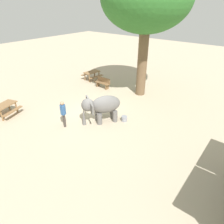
% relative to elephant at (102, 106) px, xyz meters
% --- Properties ---
extents(ground_plane, '(60.00, 60.00, 0.00)m').
position_rel_elephant_xyz_m(ground_plane, '(-0.13, -0.87, -1.07)').
color(ground_plane, '#BAA88C').
extents(elephant, '(2.30, 2.10, 1.68)m').
position_rel_elephant_xyz_m(elephant, '(0.00, 0.00, 0.00)').
color(elephant, slate).
rests_on(elephant, ground_plane).
extents(person_handler, '(0.35, 0.42, 1.62)m').
position_rel_elephant_xyz_m(person_handler, '(1.79, -1.40, -0.12)').
color(person_handler, '#3F3833').
rests_on(person_handler, ground_plane).
extents(wooden_bench, '(0.44, 1.41, 0.88)m').
position_rel_elephant_xyz_m(wooden_bench, '(-4.19, -3.58, -0.60)').
color(wooden_bench, brown).
rests_on(wooden_bench, ground_plane).
extents(picnic_table_near, '(1.88, 1.87, 0.78)m').
position_rel_elephant_xyz_m(picnic_table_near, '(3.36, -5.36, -0.48)').
color(picnic_table_near, olive).
rests_on(picnic_table_near, ground_plane).
extents(picnic_table_far, '(1.65, 1.63, 0.78)m').
position_rel_elephant_xyz_m(picnic_table_far, '(-5.06, -5.69, -0.48)').
color(picnic_table_far, olive).
rests_on(picnic_table_far, ground_plane).
extents(feed_bucket, '(0.36, 0.36, 0.32)m').
position_rel_elephant_xyz_m(feed_bucket, '(-0.88, 1.04, -0.91)').
color(feed_bucket, gray).
rests_on(feed_bucket, ground_plane).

